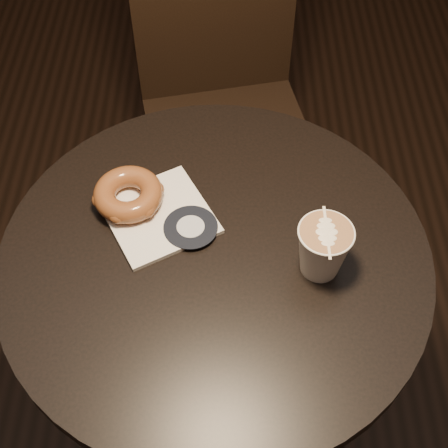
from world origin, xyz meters
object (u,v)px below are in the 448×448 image
object	(u,v)px
chair	(222,79)
doughnut	(128,194)
pastry_bag	(159,216)
latte_cup	(323,250)
cafe_table	(216,313)

from	to	relation	value
chair	doughnut	distance (m)	0.62
doughnut	pastry_bag	bearing A→B (deg)	-28.24
latte_cup	cafe_table	bearing A→B (deg)	170.03
doughnut	chair	bearing A→B (deg)	74.62
cafe_table	chair	size ratio (longest dim) A/B	0.75
cafe_table	pastry_bag	distance (m)	0.24
cafe_table	doughnut	bearing A→B (deg)	145.97
doughnut	latte_cup	xyz separation A→B (m)	(0.31, -0.13, 0.02)
cafe_table	latte_cup	world-z (taller)	latte_cup
pastry_bag	doughnut	distance (m)	0.06
cafe_table	chair	bearing A→B (deg)	89.38
pastry_bag	latte_cup	bearing A→B (deg)	-49.37
doughnut	latte_cup	distance (m)	0.34
cafe_table	chair	xyz separation A→B (m)	(0.01, 0.65, 0.01)
chair	doughnut	bearing A→B (deg)	-117.26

